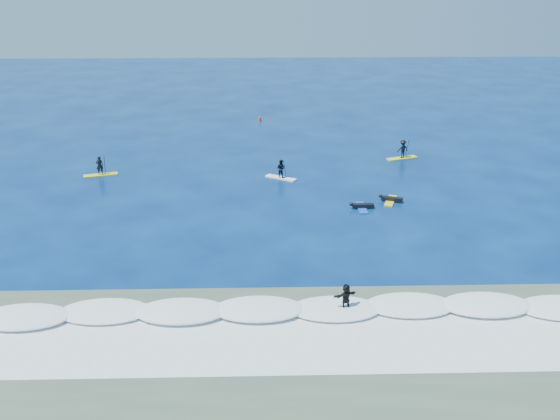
{
  "coord_description": "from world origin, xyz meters",
  "views": [
    {
      "loc": [
        -2.61,
        -38.32,
        17.18
      ],
      "look_at": [
        -1.55,
        2.66,
        0.6
      ],
      "focal_mm": 40.0,
      "sensor_mm": 36.0,
      "label": 1
    }
  ],
  "objects_px": {
    "marker_buoy": "(260,119)",
    "sup_paddler_center": "(281,170)",
    "prone_paddler_far": "(362,206)",
    "prone_paddler_near": "(391,199)",
    "sup_paddler_right": "(403,150)",
    "wave_surfer": "(346,298)",
    "sup_paddler_left": "(100,169)"
  },
  "relations": [
    {
      "from": "sup_paddler_left",
      "to": "sup_paddler_right",
      "type": "height_order",
      "value": "sup_paddler_right"
    },
    {
      "from": "marker_buoy",
      "to": "wave_surfer",
      "type": "bearing_deg",
      "value": -83.61
    },
    {
      "from": "sup_paddler_right",
      "to": "wave_surfer",
      "type": "xyz_separation_m",
      "value": [
        -8.58,
        -26.78,
        0.05
      ]
    },
    {
      "from": "prone_paddler_far",
      "to": "sup_paddler_center",
      "type": "bearing_deg",
      "value": 39.42
    },
    {
      "from": "sup_paddler_right",
      "to": "sup_paddler_left",
      "type": "bearing_deg",
      "value": 168.9
    },
    {
      "from": "sup_paddler_left",
      "to": "marker_buoy",
      "type": "relative_size",
      "value": 4.1
    },
    {
      "from": "sup_paddler_left",
      "to": "marker_buoy",
      "type": "distance_m",
      "value": 22.97
    },
    {
      "from": "sup_paddler_center",
      "to": "prone_paddler_far",
      "type": "height_order",
      "value": "sup_paddler_center"
    },
    {
      "from": "prone_paddler_far",
      "to": "marker_buoy",
      "type": "relative_size",
      "value": 3.25
    },
    {
      "from": "sup_paddler_center",
      "to": "sup_paddler_right",
      "type": "distance_m",
      "value": 12.53
    },
    {
      "from": "sup_paddler_center",
      "to": "marker_buoy",
      "type": "xyz_separation_m",
      "value": [
        -1.83,
        19.74,
        -0.4
      ]
    },
    {
      "from": "marker_buoy",
      "to": "sup_paddler_left",
      "type": "bearing_deg",
      "value": -126.0
    },
    {
      "from": "sup_paddler_left",
      "to": "sup_paddler_center",
      "type": "relative_size",
      "value": 1.08
    },
    {
      "from": "prone_paddler_near",
      "to": "sup_paddler_center",
      "type": "bearing_deg",
      "value": 76.04
    },
    {
      "from": "prone_paddler_near",
      "to": "wave_surfer",
      "type": "height_order",
      "value": "wave_surfer"
    },
    {
      "from": "sup_paddler_left",
      "to": "sup_paddler_center",
      "type": "distance_m",
      "value": 15.38
    },
    {
      "from": "sup_paddler_center",
      "to": "prone_paddler_far",
      "type": "xyz_separation_m",
      "value": [
        5.81,
        -6.94,
        -0.55
      ]
    },
    {
      "from": "prone_paddler_near",
      "to": "wave_surfer",
      "type": "relative_size",
      "value": 1.1
    },
    {
      "from": "sup_paddler_center",
      "to": "sup_paddler_right",
      "type": "bearing_deg",
      "value": 55.83
    },
    {
      "from": "prone_paddler_near",
      "to": "marker_buoy",
      "type": "distance_m",
      "value": 27.24
    },
    {
      "from": "marker_buoy",
      "to": "sup_paddler_center",
      "type": "bearing_deg",
      "value": -84.69
    },
    {
      "from": "sup_paddler_right",
      "to": "prone_paddler_near",
      "type": "height_order",
      "value": "sup_paddler_right"
    },
    {
      "from": "prone_paddler_far",
      "to": "marker_buoy",
      "type": "distance_m",
      "value": 27.75
    },
    {
      "from": "prone_paddler_far",
      "to": "wave_surfer",
      "type": "bearing_deg",
      "value": 167.75
    },
    {
      "from": "prone_paddler_far",
      "to": "wave_surfer",
      "type": "distance_m",
      "value": 14.88
    },
    {
      "from": "wave_surfer",
      "to": "marker_buoy",
      "type": "xyz_separation_m",
      "value": [
        -4.62,
        41.23,
        -0.55
      ]
    },
    {
      "from": "marker_buoy",
      "to": "prone_paddler_near",
      "type": "bearing_deg",
      "value": -68.33
    },
    {
      "from": "prone_paddler_near",
      "to": "prone_paddler_far",
      "type": "xyz_separation_m",
      "value": [
        -2.42,
        -1.36,
        -0.0
      ]
    },
    {
      "from": "sup_paddler_left",
      "to": "prone_paddler_far",
      "type": "bearing_deg",
      "value": -36.95
    },
    {
      "from": "sup_paddler_right",
      "to": "wave_surfer",
      "type": "distance_m",
      "value": 28.12
    },
    {
      "from": "prone_paddler_near",
      "to": "prone_paddler_far",
      "type": "height_order",
      "value": "prone_paddler_near"
    },
    {
      "from": "sup_paddler_center",
      "to": "prone_paddler_near",
      "type": "xyz_separation_m",
      "value": [
        8.23,
        -5.58,
        -0.55
      ]
    }
  ]
}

